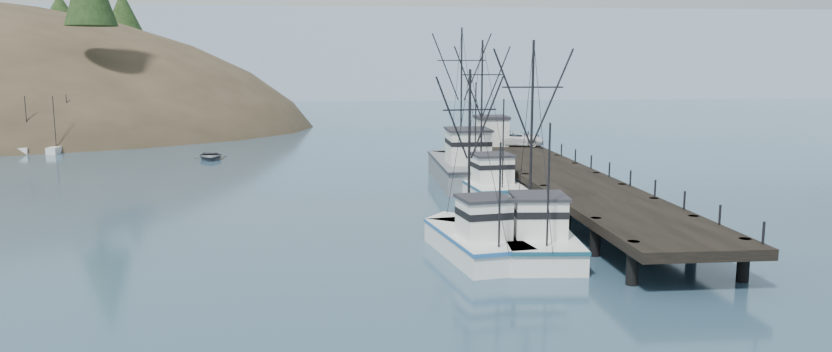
{
  "coord_description": "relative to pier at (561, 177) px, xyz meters",
  "views": [
    {
      "loc": [
        -1.31,
        -34.98,
        9.95
      ],
      "look_at": [
        3.26,
        12.48,
        2.5
      ],
      "focal_mm": 32.0,
      "sensor_mm": 36.0,
      "label": 1
    }
  ],
  "objects": [
    {
      "name": "distant_ridge_far",
      "position": [
        -54.0,
        169.0,
        -1.69
      ],
      "size": [
        180.0,
        25.0,
        18.0
      ],
      "primitive_type": "cube",
      "color": "silver",
      "rests_on": "ground"
    },
    {
      "name": "trawler_near",
      "position": [
        -5.54,
        -13.68,
        -0.87
      ],
      "size": [
        4.42,
        11.24,
        11.35
      ],
      "color": "white",
      "rests_on": "ground"
    },
    {
      "name": "distant_ridge",
      "position": [
        -4.0,
        154.0,
        -1.69
      ],
      "size": [
        360.0,
        40.0,
        26.0
      ],
      "primitive_type": "cube",
      "color": "#9EB2C6",
      "rests_on": "ground"
    },
    {
      "name": "motorboat",
      "position": [
        -29.02,
        25.53,
        -1.69
      ],
      "size": [
        4.16,
        5.23,
        0.97
      ],
      "primitive_type": "imported",
      "rotation": [
        0.0,
        0.0,
        0.19
      ],
      "color": "#51535A",
      "rests_on": "ground"
    },
    {
      "name": "trawler_far",
      "position": [
        -4.96,
        2.8,
        -0.87
      ],
      "size": [
        4.81,
        11.65,
        11.8
      ],
      "color": "white",
      "rests_on": "ground"
    },
    {
      "name": "moored_sailboats",
      "position": [
        -48.7,
        37.57,
        -1.36
      ],
      "size": [
        20.79,
        17.98,
        6.35
      ],
      "color": "white",
      "rests_on": "ground"
    },
    {
      "name": "pier",
      "position": [
        0.0,
        0.0,
        0.0
      ],
      "size": [
        6.0,
        44.0,
        2.0
      ],
      "color": "black",
      "rests_on": "ground"
    },
    {
      "name": "trawler_mid",
      "position": [
        -8.75,
        -14.18,
        -0.87
      ],
      "size": [
        4.64,
        9.81,
        9.86
      ],
      "color": "white",
      "rests_on": "ground"
    },
    {
      "name": "ground",
      "position": [
        -14.0,
        -16.0,
        -1.69
      ],
      "size": [
        400.0,
        400.0,
        0.0
      ],
      "primitive_type": "plane",
      "color": "#29455B",
      "rests_on": "ground"
    },
    {
      "name": "pier_shed",
      "position": [
        -1.5,
        17.84,
        1.73
      ],
      "size": [
        3.0,
        3.2,
        2.8
      ],
      "color": "silver",
      "rests_on": "pier"
    },
    {
      "name": "work_vessel",
      "position": [
        -5.56,
        9.16,
        -0.46
      ],
      "size": [
        4.63,
        15.46,
        13.01
      ],
      "color": "slate",
      "rests_on": "ground"
    },
    {
      "name": "pickup_truck",
      "position": [
        0.87,
        17.04,
        1.01
      ],
      "size": [
        5.46,
        3.62,
        1.39
      ],
      "primitive_type": "imported",
      "rotation": [
        0.0,
        0.0,
        1.29
      ],
      "color": "white",
      "rests_on": "pier"
    }
  ]
}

